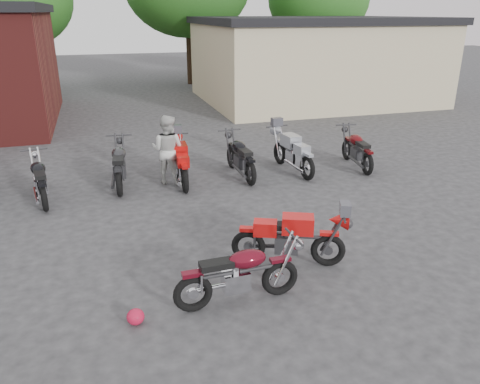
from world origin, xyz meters
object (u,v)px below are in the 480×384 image
object	(u,v)px
vintage_motorcycle	(240,271)
row_bike_4	(181,160)
sportbike	(291,235)
row_bike_3	(119,162)
person_light	(168,150)
helmet	(136,317)
row_bike_2	(40,177)
row_bike_6	(293,150)
row_bike_7	(357,147)
row_bike_5	(240,155)

from	to	relation	value
vintage_motorcycle	row_bike_4	world-z (taller)	row_bike_4
sportbike	row_bike_3	world-z (taller)	row_bike_3
person_light	row_bike_3	world-z (taller)	person_light
helmet	row_bike_2	distance (m)	5.47
sportbike	helmet	size ratio (longest dim) A/B	7.54
row_bike_2	row_bike_3	bearing A→B (deg)	-84.14
row_bike_6	row_bike_7	distance (m)	1.84
helmet	sportbike	bearing A→B (deg)	18.93
vintage_motorcycle	helmet	world-z (taller)	vintage_motorcycle
helmet	row_bike_7	bearing A→B (deg)	39.56
person_light	row_bike_7	world-z (taller)	person_light
row_bike_5	row_bike_6	distance (m)	1.44
vintage_motorcycle	row_bike_2	size ratio (longest dim) A/B	0.97
sportbike	row_bike_3	bearing A→B (deg)	140.51
helmet	row_bike_6	size ratio (longest dim) A/B	0.12
row_bike_2	row_bike_5	distance (m)	4.78
row_bike_5	vintage_motorcycle	bearing A→B (deg)	160.69
helmet	row_bike_6	distance (m)	7.16
row_bike_3	vintage_motorcycle	bearing A→B (deg)	-161.26
person_light	row_bike_4	xyz separation A→B (m)	(0.30, -0.04, -0.27)
row_bike_2	row_bike_4	size ratio (longest dim) A/B	0.94
sportbike	vintage_motorcycle	bearing A→B (deg)	-120.61
row_bike_3	row_bike_4	world-z (taller)	row_bike_3
row_bike_4	row_bike_6	world-z (taller)	row_bike_6
vintage_motorcycle	row_bike_5	world-z (taller)	row_bike_5
vintage_motorcycle	row_bike_6	size ratio (longest dim) A/B	0.91
row_bike_5	row_bike_7	xyz separation A→B (m)	(3.27, -0.18, -0.02)
vintage_motorcycle	sportbike	world-z (taller)	sportbike
helmet	row_bike_3	world-z (taller)	row_bike_3
sportbike	row_bike_4	world-z (taller)	row_bike_4
helmet	row_bike_3	size ratio (longest dim) A/B	0.12
helmet	row_bike_5	distance (m)	6.36
row_bike_7	helmet	bearing A→B (deg)	136.70
vintage_motorcycle	row_bike_2	distance (m)	6.01
row_bike_4	row_bike_5	size ratio (longest dim) A/B	1.01
row_bike_2	row_bike_7	world-z (taller)	row_bike_7
helmet	row_bike_7	world-z (taller)	row_bike_7
row_bike_3	row_bike_6	xyz separation A→B (m)	(4.44, -0.23, -0.00)
row_bike_5	sportbike	bearing A→B (deg)	171.15
person_light	row_bike_2	size ratio (longest dim) A/B	0.91
vintage_motorcycle	row_bike_7	size ratio (longest dim) A/B	0.96
person_light	row_bike_6	xyz separation A→B (m)	(3.28, -0.04, -0.27)
sportbike	row_bike_5	bearing A→B (deg)	106.60
row_bike_5	row_bike_7	world-z (taller)	row_bike_5
row_bike_3	row_bike_7	size ratio (longest dim) A/B	1.06
row_bike_6	person_light	bearing A→B (deg)	82.78
row_bike_3	row_bike_7	bearing A→B (deg)	-88.25
helmet	person_light	bearing A→B (deg)	76.46
sportbike	row_bike_4	distance (m)	4.67
sportbike	row_bike_6	xyz separation A→B (m)	(1.96, 4.55, 0.05)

